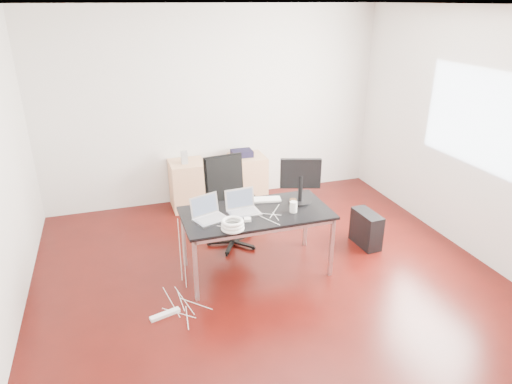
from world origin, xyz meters
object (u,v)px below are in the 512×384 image
object	(u,v)px
pc_tower	(366,229)
filing_cabinet_right	(248,178)
desk	(256,216)
filing_cabinet_left	(188,185)
office_chair	(229,198)

from	to	relation	value
pc_tower	filing_cabinet_right	bearing A→B (deg)	115.49
desk	filing_cabinet_right	size ratio (longest dim) A/B	2.29
filing_cabinet_left	pc_tower	distance (m)	2.61
filing_cabinet_right	pc_tower	xyz separation A→B (m)	(0.98, -1.80, -0.13)
filing_cabinet_left	filing_cabinet_right	xyz separation A→B (m)	(0.90, 0.00, 0.00)
desk	filing_cabinet_right	xyz separation A→B (m)	(0.49, 1.93, -0.33)
desk	office_chair	distance (m)	0.75
filing_cabinet_left	office_chair	bearing A→B (deg)	-75.84
desk	filing_cabinet_right	bearing A→B (deg)	75.68
desk	office_chair	size ratio (longest dim) A/B	1.48
office_chair	filing_cabinet_left	bearing A→B (deg)	97.02
office_chair	desk	bearing A→B (deg)	-88.70
desk	pc_tower	world-z (taller)	desk
filing_cabinet_right	desk	bearing A→B (deg)	-104.32
desk	filing_cabinet_left	xyz separation A→B (m)	(-0.41, 1.93, -0.33)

